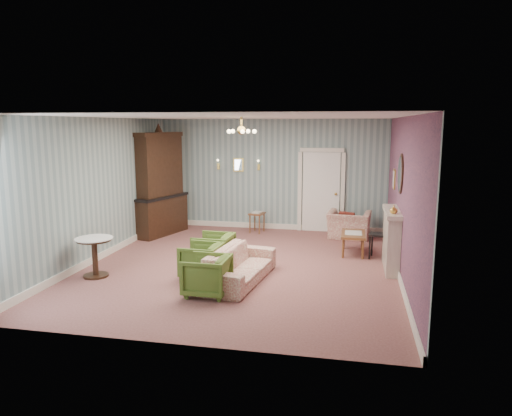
% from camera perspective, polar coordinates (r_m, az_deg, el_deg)
% --- Properties ---
extents(floor, '(7.00, 7.00, 0.00)m').
position_cam_1_polar(floor, '(9.51, -1.67, -6.91)').
color(floor, '#8B5851').
rests_on(floor, ground).
extents(ceiling, '(7.00, 7.00, 0.00)m').
position_cam_1_polar(ceiling, '(9.10, -1.77, 10.84)').
color(ceiling, white).
rests_on(ceiling, ground).
extents(wall_back, '(6.00, 0.00, 6.00)m').
position_cam_1_polar(wall_back, '(12.60, 1.92, 3.99)').
color(wall_back, slate).
rests_on(wall_back, ground).
extents(wall_front, '(6.00, 0.00, 6.00)m').
position_cam_1_polar(wall_front, '(5.90, -9.51, -3.01)').
color(wall_front, slate).
rests_on(wall_front, ground).
extents(wall_left, '(0.00, 7.00, 7.00)m').
position_cam_1_polar(wall_left, '(10.30, -18.21, 2.16)').
color(wall_left, slate).
rests_on(wall_left, ground).
extents(wall_right, '(0.00, 7.00, 7.00)m').
position_cam_1_polar(wall_right, '(9.00, 17.22, 1.15)').
color(wall_right, slate).
rests_on(wall_right, ground).
extents(wall_right_floral, '(0.00, 7.00, 7.00)m').
position_cam_1_polar(wall_right_floral, '(9.00, 17.12, 1.15)').
color(wall_right_floral, '#B15867').
rests_on(wall_right_floral, ground).
extents(door, '(1.12, 0.12, 2.16)m').
position_cam_1_polar(door, '(12.46, 7.79, 2.12)').
color(door, white).
rests_on(door, floor).
extents(olive_chair_a, '(0.67, 0.71, 0.72)m').
position_cam_1_polar(olive_chair_a, '(7.89, -5.91, -7.80)').
color(olive_chair_a, '#486523').
rests_on(olive_chair_a, floor).
extents(olive_chair_b, '(0.68, 0.72, 0.70)m').
position_cam_1_polar(olive_chair_b, '(8.77, -6.54, -6.05)').
color(olive_chair_b, '#486523').
rests_on(olive_chair_b, floor).
extents(olive_chair_c, '(0.70, 0.74, 0.73)m').
position_cam_1_polar(olive_chair_c, '(9.40, -5.12, -4.84)').
color(olive_chair_c, '#486523').
rests_on(olive_chair_c, floor).
extents(sofa_chintz, '(0.83, 2.06, 0.78)m').
position_cam_1_polar(sofa_chintz, '(8.50, -2.01, -6.22)').
color(sofa_chintz, '#9D463F').
rests_on(sofa_chintz, floor).
extents(wingback_chair, '(1.07, 0.76, 0.88)m').
position_cam_1_polar(wingback_chair, '(11.90, 11.07, -1.46)').
color(wingback_chair, '#9D463F').
rests_on(wingback_chair, floor).
extents(dresser, '(1.00, 1.73, 2.73)m').
position_cam_1_polar(dresser, '(12.19, -11.46, 3.19)').
color(dresser, black).
rests_on(dresser, floor).
extents(fireplace, '(0.30, 1.40, 1.16)m').
position_cam_1_polar(fireplace, '(9.54, 15.88, -3.63)').
color(fireplace, beige).
rests_on(fireplace, floor).
extents(mantel_vase, '(0.15, 0.15, 0.15)m').
position_cam_1_polar(mantel_vase, '(9.02, 16.14, -0.17)').
color(mantel_vase, gold).
rests_on(mantel_vase, fireplace).
extents(oval_mirror, '(0.04, 0.76, 0.84)m').
position_cam_1_polar(oval_mirror, '(9.34, 16.87, 3.95)').
color(oval_mirror, white).
rests_on(oval_mirror, wall_right).
extents(framed_print, '(0.04, 0.34, 0.42)m').
position_cam_1_polar(framed_print, '(10.71, 16.21, 3.35)').
color(framed_print, gold).
rests_on(framed_print, wall_right).
extents(coffee_table, '(0.51, 0.91, 0.46)m').
position_cam_1_polar(coffee_table, '(10.51, 11.52, -4.16)').
color(coffee_table, brown).
rests_on(coffee_table, floor).
extents(side_table_black, '(0.42, 0.42, 0.53)m').
position_cam_1_polar(side_table_black, '(10.24, 14.36, -4.44)').
color(side_table_black, black).
rests_on(side_table_black, floor).
extents(pedestal_table, '(0.77, 0.77, 0.74)m').
position_cam_1_polar(pedestal_table, '(9.23, -18.70, -5.59)').
color(pedestal_table, black).
rests_on(pedestal_table, floor).
extents(nesting_table, '(0.40, 0.48, 0.56)m').
position_cam_1_polar(nesting_table, '(12.32, 0.13, -1.65)').
color(nesting_table, brown).
rests_on(nesting_table, floor).
extents(gilt_mirror_back, '(0.28, 0.06, 0.36)m').
position_cam_1_polar(gilt_mirror_back, '(12.72, -2.12, 5.18)').
color(gilt_mirror_back, gold).
rests_on(gilt_mirror_back, wall_back).
extents(sconce_left, '(0.16, 0.12, 0.30)m').
position_cam_1_polar(sconce_left, '(12.84, -4.54, 5.20)').
color(sconce_left, gold).
rests_on(sconce_left, wall_back).
extents(sconce_right, '(0.16, 0.12, 0.30)m').
position_cam_1_polar(sconce_right, '(12.58, 0.30, 5.13)').
color(sconce_right, gold).
rests_on(sconce_right, wall_back).
extents(chandelier, '(0.56, 0.56, 0.36)m').
position_cam_1_polar(chandelier, '(9.10, -1.76, 9.14)').
color(chandelier, gold).
rests_on(chandelier, ceiling).
extents(burgundy_cushion, '(0.41, 0.28, 0.39)m').
position_cam_1_polar(burgundy_cushion, '(11.75, 10.82, -1.40)').
color(burgundy_cushion, maroon).
rests_on(burgundy_cushion, wingback_chair).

